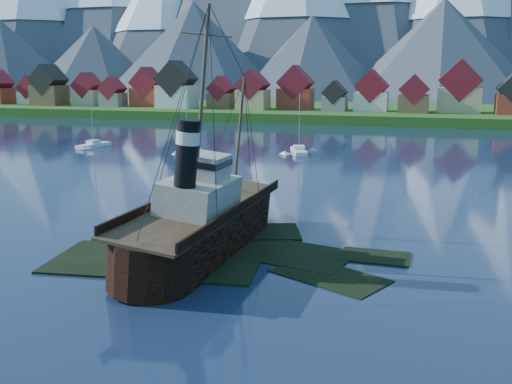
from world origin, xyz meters
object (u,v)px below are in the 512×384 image
(sailboat_c, at_px, (299,152))
(sailboat_a, at_px, (188,151))
(sailboat_b, at_px, (94,146))
(tugboat_wreck, at_px, (206,218))

(sailboat_c, bearing_deg, sailboat_a, 174.58)
(sailboat_a, bearing_deg, sailboat_c, 8.73)
(sailboat_b, bearing_deg, sailboat_a, 5.54)
(sailboat_a, bearing_deg, tugboat_wreck, -70.40)
(sailboat_b, relative_size, sailboat_c, 1.05)
(tugboat_wreck, xyz_separation_m, sailboat_c, (-6.41, 64.53, -2.58))
(sailboat_b, height_order, sailboat_c, sailboat_b)
(sailboat_a, bearing_deg, sailboat_b, 171.25)
(sailboat_c, bearing_deg, sailboat_b, 165.82)
(sailboat_a, xyz_separation_m, sailboat_c, (21.94, 5.84, 0.02))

